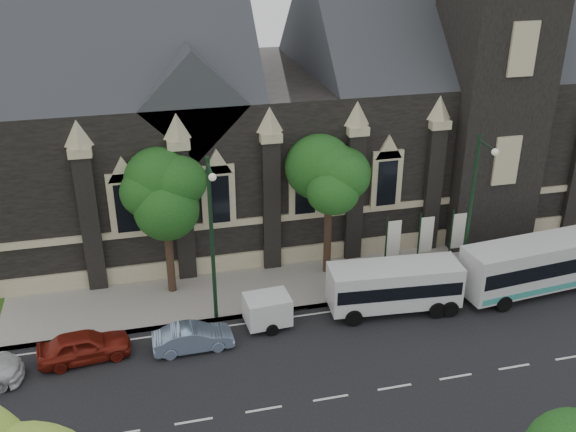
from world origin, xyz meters
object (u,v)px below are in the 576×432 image
object	(u,v)px
banner_flag_center	(424,238)
box_trailer	(267,310)
banner_flag_right	(455,235)
car_far_red	(84,346)
tree_walk_left	(168,197)
shuttle_bus	(395,285)
street_lamp_near	(473,205)
banner_flag_left	(391,242)
tour_coach	(552,262)
sedan	(193,338)
street_lamp_mid	(212,233)
tree_walk_right	(332,180)

from	to	relation	value
banner_flag_center	box_trailer	xyz separation A→B (m)	(-9.81, -2.96, -1.40)
banner_flag_right	car_far_red	distance (m)	21.17
tree_walk_left	shuttle_bus	xyz separation A→B (m)	(11.11, -4.80, -4.19)
street_lamp_near	banner_flag_right	distance (m)	3.34
banner_flag_left	banner_flag_center	size ratio (longest dim) A/B	1.00
street_lamp_near	tree_walk_left	bearing A→B (deg)	167.13
tour_coach	sedan	xyz separation A→B (m)	(-20.04, -0.83, -1.07)
street_lamp_mid	banner_flag_right	xyz separation A→B (m)	(14.29, 1.91, -2.73)
box_trailer	car_far_red	xyz separation A→B (m)	(-9.00, -0.58, -0.25)
banner_flag_center	car_far_red	world-z (taller)	banner_flag_center
street_lamp_near	tour_coach	xyz separation A→B (m)	(4.61, -1.25, -3.41)
street_lamp_near	shuttle_bus	distance (m)	6.01
street_lamp_mid	banner_flag_left	bearing A→B (deg)	10.50
sedan	banner_flag_left	bearing A→B (deg)	-72.69
tree_walk_right	banner_flag_left	world-z (taller)	tree_walk_right
street_lamp_mid	box_trailer	world-z (taller)	street_lamp_mid
tree_walk_left	street_lamp_near	xyz separation A→B (m)	(15.80, -3.61, -0.62)
banner_flag_left	car_far_red	distance (m)	17.26
banner_flag_center	box_trailer	distance (m)	10.34
banner_flag_center	shuttle_bus	size ratio (longest dim) A/B	0.57
banner_flag_right	car_far_red	size ratio (longest dim) A/B	0.93
banner_flag_center	banner_flag_right	size ratio (longest dim) A/B	1.00
tree_walk_left	tour_coach	size ratio (longest dim) A/B	0.70
banner_flag_center	shuttle_bus	xyz separation A→B (m)	(-2.98, -3.09, -0.83)
street_lamp_mid	banner_flag_right	size ratio (longest dim) A/B	2.25
street_lamp_mid	sedan	bearing A→B (deg)	-124.76
sedan	banner_flag_center	bearing A→B (deg)	-75.26
banner_flag_center	box_trailer	world-z (taller)	banner_flag_center
shuttle_bus	car_far_red	distance (m)	15.86
banner_flag_left	car_far_red	size ratio (longest dim) A/B	0.93
shuttle_bus	car_far_red	world-z (taller)	shuttle_bus
street_lamp_near	tour_coach	size ratio (longest dim) A/B	0.83
banner_flag_right	box_trailer	world-z (taller)	banner_flag_right
tree_walk_right	street_lamp_near	size ratio (longest dim) A/B	0.87
car_far_red	street_lamp_mid	bearing A→B (deg)	-81.75
banner_flag_center	sedan	size ratio (longest dim) A/B	1.03
tour_coach	box_trailer	size ratio (longest dim) A/B	3.29
banner_flag_left	sedan	size ratio (longest dim) A/B	1.03
tree_walk_left	banner_flag_left	distance (m)	12.66
banner_flag_left	car_far_red	bearing A→B (deg)	-168.10
tree_walk_right	car_far_red	bearing A→B (deg)	-159.06
tree_walk_left	box_trailer	distance (m)	7.91
banner_flag_left	box_trailer	world-z (taller)	banner_flag_left
tour_coach	car_far_red	distance (m)	25.15
street_lamp_near	tour_coach	distance (m)	5.86
banner_flag_left	tree_walk_left	bearing A→B (deg)	171.98
banner_flag_center	banner_flag_left	bearing A→B (deg)	180.00
banner_flag_right	shuttle_bus	size ratio (longest dim) A/B	0.57
sedan	tree_walk_right	bearing A→B (deg)	-58.09
tree_walk_left	street_lamp_mid	size ratio (longest dim) A/B	0.85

